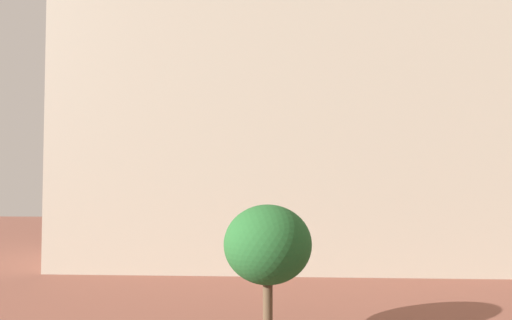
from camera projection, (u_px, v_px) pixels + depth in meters
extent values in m
cube|color=#B2A893|center=(282.00, 117.00, 32.69)|extent=(28.23, 10.71, 19.72)
cube|color=#B2A893|center=(291.00, 19.00, 32.96)|extent=(5.46, 5.46, 33.38)
cylinder|color=#B2A893|center=(80.00, 91.00, 29.57)|extent=(2.80, 2.80, 22.13)
cylinder|color=#B2A893|center=(494.00, 89.00, 28.22)|extent=(2.80, 2.80, 21.91)
cylinder|color=brown|center=(268.00, 312.00, 15.94)|extent=(0.33, 0.33, 2.12)
ellipsoid|color=#235B28|center=(268.00, 244.00, 16.04)|extent=(2.99, 2.99, 2.69)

